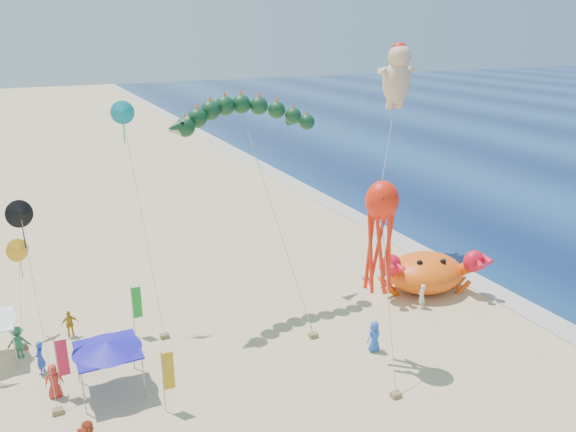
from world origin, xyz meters
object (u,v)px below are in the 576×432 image
object	(u,v)px
crab_inflatable	(426,271)
canopy_blue	(107,346)
octopus_kite	(381,228)
cherub_kite	(397,74)
dragon_kite	(244,120)

from	to	relation	value
crab_inflatable	canopy_blue	world-z (taller)	crab_inflatable
octopus_kite	crab_inflatable	bearing A→B (deg)	34.49
crab_inflatable	cherub_kite	size ratio (longest dim) A/B	0.45
octopus_kite	canopy_blue	distance (m)	14.50
dragon_kite	cherub_kite	distance (m)	14.62
dragon_kite	canopy_blue	bearing A→B (deg)	-148.61
dragon_kite	crab_inflatable	bearing A→B (deg)	-17.55
dragon_kite	cherub_kite	world-z (taller)	cherub_kite
cherub_kite	octopus_kite	world-z (taller)	cherub_kite
dragon_kite	octopus_kite	size ratio (longest dim) A/B	1.31
crab_inflatable	canopy_blue	xyz separation A→B (m)	(-20.99, -2.22, 1.06)
cherub_kite	crab_inflatable	bearing A→B (deg)	-107.07
crab_inflatable	octopus_kite	world-z (taller)	octopus_kite
octopus_kite	canopy_blue	bearing A→B (deg)	166.93
cherub_kite	octopus_kite	xyz separation A→B (m)	(-10.14, -13.20, -6.23)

